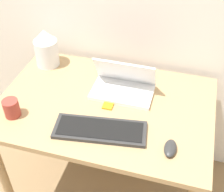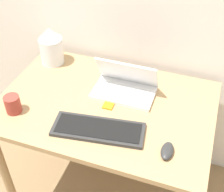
{
  "view_description": "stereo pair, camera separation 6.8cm",
  "coord_description": "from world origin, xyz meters",
  "px_view_note": "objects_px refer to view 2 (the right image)",
  "views": [
    {
      "loc": [
        0.37,
        -0.77,
        1.83
      ],
      "look_at": [
        0.05,
        0.34,
        0.85
      ],
      "focal_mm": 50.0,
      "sensor_mm": 36.0,
      "label": 1
    },
    {
      "loc": [
        0.43,
        -0.75,
        1.83
      ],
      "look_at": [
        0.05,
        0.34,
        0.85
      ],
      "focal_mm": 50.0,
      "sensor_mm": 36.0,
      "label": 2
    }
  ],
  "objects_px": {
    "mouse": "(167,151)",
    "mp3_player": "(108,106)",
    "mug": "(13,104)",
    "laptop": "(125,85)",
    "vase": "(51,46)",
    "keyboard": "(98,129)"
  },
  "relations": [
    {
      "from": "laptop",
      "to": "mug",
      "type": "xyz_separation_m",
      "value": [
        -0.48,
        -0.33,
        0.0
      ]
    },
    {
      "from": "mp3_player",
      "to": "laptop",
      "type": "bearing_deg",
      "value": 72.26
    },
    {
      "from": "laptop",
      "to": "keyboard",
      "type": "height_order",
      "value": "laptop"
    },
    {
      "from": "laptop",
      "to": "mug",
      "type": "distance_m",
      "value": 0.59
    },
    {
      "from": "vase",
      "to": "mp3_player",
      "type": "relative_size",
      "value": 4.5
    },
    {
      "from": "vase",
      "to": "mug",
      "type": "height_order",
      "value": "vase"
    },
    {
      "from": "mug",
      "to": "laptop",
      "type": "bearing_deg",
      "value": 34.45
    },
    {
      "from": "mp3_player",
      "to": "mug",
      "type": "relative_size",
      "value": 0.55
    },
    {
      "from": "mouse",
      "to": "mp3_player",
      "type": "relative_size",
      "value": 2.02
    },
    {
      "from": "mp3_player",
      "to": "mug",
      "type": "distance_m",
      "value": 0.48
    },
    {
      "from": "laptop",
      "to": "mouse",
      "type": "bearing_deg",
      "value": -48.63
    },
    {
      "from": "keyboard",
      "to": "mp3_player",
      "type": "distance_m",
      "value": 0.18
    },
    {
      "from": "mouse",
      "to": "vase",
      "type": "relative_size",
      "value": 0.45
    },
    {
      "from": "laptop",
      "to": "mouse",
      "type": "height_order",
      "value": "laptop"
    },
    {
      "from": "keyboard",
      "to": "mouse",
      "type": "bearing_deg",
      "value": -4.39
    },
    {
      "from": "mouse",
      "to": "mug",
      "type": "relative_size",
      "value": 1.11
    },
    {
      "from": "laptop",
      "to": "vase",
      "type": "bearing_deg",
      "value": 165.57
    },
    {
      "from": "laptop",
      "to": "mouse",
      "type": "distance_m",
      "value": 0.46
    },
    {
      "from": "laptop",
      "to": "mug",
      "type": "relative_size",
      "value": 3.51
    },
    {
      "from": "keyboard",
      "to": "mouse",
      "type": "distance_m",
      "value": 0.33
    },
    {
      "from": "mp3_player",
      "to": "vase",
      "type": "bearing_deg",
      "value": 149.3
    },
    {
      "from": "keyboard",
      "to": "laptop",
      "type": "bearing_deg",
      "value": 84.37
    }
  ]
}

